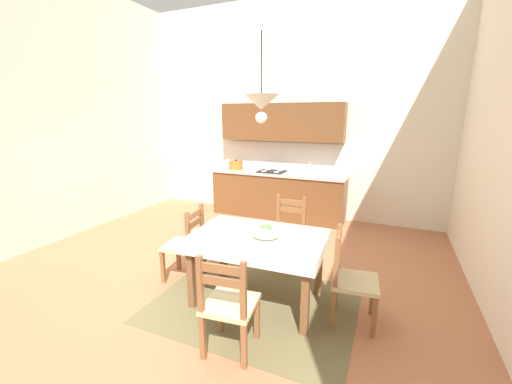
% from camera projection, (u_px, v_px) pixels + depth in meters
% --- Properties ---
extents(ground_plane, '(6.45, 6.75, 0.10)m').
position_uv_depth(ground_plane, '(207.00, 286.00, 3.80)').
color(ground_plane, '#B7704C').
extents(wall_back, '(6.45, 0.12, 4.10)m').
position_uv_depth(wall_back, '(289.00, 111.00, 6.09)').
color(wall_back, silver).
rests_on(wall_back, ground_plane).
extents(wall_left, '(0.12, 6.75, 4.10)m').
position_uv_depth(wall_left, '(22.00, 110.00, 4.44)').
color(wall_left, silver).
rests_on(wall_left, ground_plane).
extents(area_rug, '(2.10, 1.60, 0.01)m').
position_uv_depth(area_rug, '(254.00, 304.00, 3.35)').
color(area_rug, brown).
rests_on(area_rug, ground_plane).
extents(kitchen_cabinetry, '(2.63, 0.63, 2.20)m').
position_uv_depth(kitchen_cabinetry, '(278.00, 174.00, 6.11)').
color(kitchen_cabinetry, brown).
rests_on(kitchen_cabinetry, ground_plane).
extents(dining_table, '(1.42, 0.98, 0.75)m').
position_uv_depth(dining_table, '(258.00, 247.00, 3.29)').
color(dining_table, brown).
rests_on(dining_table, ground_plane).
extents(dining_chair_tv_side, '(0.47, 0.47, 0.93)m').
position_uv_depth(dining_chair_tv_side, '(186.00, 245.00, 3.79)').
color(dining_chair_tv_side, '#D1BC89').
rests_on(dining_chair_tv_side, ground_plane).
extents(dining_chair_camera_side, '(0.47, 0.47, 0.93)m').
position_uv_depth(dining_chair_camera_side, '(229.00, 306.00, 2.58)').
color(dining_chair_camera_side, '#D1BC89').
rests_on(dining_chair_camera_side, ground_plane).
extents(dining_chair_kitchen_side, '(0.42, 0.42, 0.93)m').
position_uv_depth(dining_chair_kitchen_side, '(287.00, 234.00, 4.14)').
color(dining_chair_kitchen_side, '#D1BC89').
rests_on(dining_chair_kitchen_side, ground_plane).
extents(dining_chair_window_side, '(0.46, 0.46, 0.93)m').
position_uv_depth(dining_chair_window_side, '(351.00, 280.00, 2.98)').
color(dining_chair_window_side, '#D1BC89').
rests_on(dining_chair_window_side, ground_plane).
extents(fruit_bowl, '(0.30, 0.30, 0.12)m').
position_uv_depth(fruit_bowl, '(266.00, 231.00, 3.22)').
color(fruit_bowl, beige).
rests_on(fruit_bowl, dining_table).
extents(pendant_lamp, '(0.32, 0.32, 0.80)m').
position_uv_depth(pendant_lamp, '(261.00, 103.00, 2.89)').
color(pendant_lamp, black).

